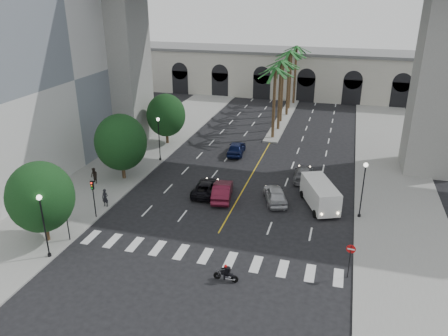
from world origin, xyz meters
TOP-DOWN VIEW (x-y plane):
  - ground at (0.00, 0.00)m, footprint 140.00×140.00m
  - sidewalk_left at (-15.00, 15.00)m, footprint 8.00×100.00m
  - sidewalk_right at (15.00, 15.00)m, footprint 8.00×100.00m
  - median at (0.00, 38.00)m, footprint 2.00×24.00m
  - building_left at (-27.00, 12.00)m, footprint 16.50×32.50m
  - pier_building at (0.00, 55.00)m, footprint 71.00×10.50m
  - palm_a at (0.00, 28.00)m, footprint 3.20×3.20m
  - palm_b at (0.10, 32.00)m, footprint 3.20×3.20m
  - palm_c at (-0.20, 36.00)m, footprint 3.20×3.20m
  - palm_d at (0.15, 40.00)m, footprint 3.20×3.20m
  - palm_e at (-0.10, 44.00)m, footprint 3.20×3.20m
  - palm_f at (0.20, 48.00)m, footprint 3.20×3.20m
  - street_tree_near at (-13.00, -3.00)m, footprint 5.20×5.20m
  - street_tree_mid at (-13.00, 10.00)m, footprint 5.44×5.44m
  - street_tree_far at (-13.00, 22.00)m, footprint 5.04×5.04m
  - lamp_post_left_near at (-11.40, -5.00)m, footprint 0.40×0.40m
  - lamp_post_left_far at (-11.40, 16.00)m, footprint 0.40×0.40m
  - lamp_post_right at (11.40, 8.00)m, footprint 0.40×0.40m
  - traffic_signal_near at (-11.30, -2.50)m, footprint 0.25×0.18m
  - traffic_signal_far at (-11.30, 1.50)m, footprint 0.25×0.18m
  - motorcycle_rider at (2.40, -4.00)m, footprint 1.84×0.50m
  - car_a at (3.60, 9.10)m, footprint 3.27×4.95m
  - car_b at (-1.50, 8.43)m, footprint 2.55×5.17m
  - car_c at (-3.31, 9.03)m, footprint 2.47×4.97m
  - car_d at (5.60, 15.20)m, footprint 2.16×4.84m
  - car_e at (-3.26, 20.71)m, footprint 2.31×4.85m
  - cargo_van at (7.77, 9.19)m, footprint 4.16×6.08m
  - pedestrian_a at (-11.50, 3.57)m, footprint 0.64×0.43m
  - pedestrian_b at (-15.28, 7.89)m, footprint 1.02×0.92m
  - do_not_enter_sign at (10.61, -1.25)m, footprint 0.66×0.09m

SIDE VIEW (x-z plane):
  - ground at x=0.00m, z-range 0.00..0.00m
  - sidewalk_left at x=-15.00m, z-range 0.00..0.15m
  - sidewalk_right at x=15.00m, z-range 0.00..0.15m
  - median at x=0.00m, z-range 0.00..0.20m
  - motorcycle_rider at x=2.40m, z-range -0.06..1.26m
  - car_c at x=-3.31m, z-range 0.00..1.35m
  - car_d at x=5.60m, z-range 0.00..1.38m
  - car_a at x=3.60m, z-range 0.00..1.57m
  - car_e at x=-3.26m, z-range 0.00..1.60m
  - car_b at x=-1.50m, z-range 0.00..1.63m
  - pedestrian_b at x=-15.28m, z-range 0.15..1.85m
  - pedestrian_a at x=-11.50m, z-range 0.15..1.88m
  - cargo_van at x=7.77m, z-range 0.14..2.57m
  - do_not_enter_sign at x=10.61m, z-range 0.61..3.30m
  - traffic_signal_near at x=-11.30m, z-range 0.69..4.34m
  - traffic_signal_far at x=-11.30m, z-range 0.69..4.34m
  - lamp_post_left_near at x=-11.40m, z-range 0.55..5.90m
  - lamp_post_left_far at x=-11.40m, z-range 0.55..5.90m
  - lamp_post_right at x=11.40m, z-range 0.55..5.90m
  - street_tree_far at x=-13.00m, z-range 0.56..7.24m
  - street_tree_near at x=-13.00m, z-range 0.58..7.47m
  - street_tree_mid at x=-13.00m, z-range 0.61..7.81m
  - pier_building at x=0.00m, z-range 0.02..8.52m
  - palm_c at x=-0.20m, z-range 3.86..13.96m
  - palm_a at x=0.00m, z-range 3.95..14.25m
  - palm_e at x=-0.10m, z-range 3.99..14.39m
  - palm_b at x=0.10m, z-range 4.07..14.67m
  - palm_f at x=0.20m, z-range 4.11..14.81m
  - palm_d at x=0.15m, z-range 4.20..15.10m
  - building_left at x=-27.00m, z-range 0.01..20.61m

